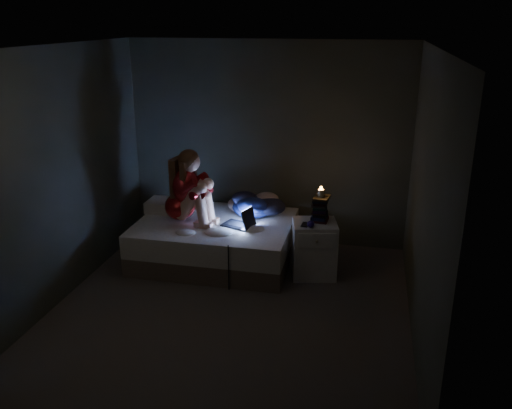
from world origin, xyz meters
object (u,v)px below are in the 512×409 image
(woman, at_px, (179,185))
(candle, at_px, (321,192))
(laptop, at_px, (238,216))
(nightstand, at_px, (314,249))
(phone, at_px, (303,224))
(bed, at_px, (215,241))

(woman, bearing_deg, candle, 9.46)
(woman, distance_m, laptop, 0.78)
(nightstand, bearing_deg, candle, 46.15)
(nightstand, height_order, candle, candle)
(nightstand, xyz_separation_m, candle, (0.05, 0.07, 0.66))
(nightstand, height_order, phone, phone)
(laptop, bearing_deg, woman, -162.06)
(nightstand, relative_size, phone, 4.66)
(candle, bearing_deg, nightstand, -121.71)
(woman, relative_size, candle, 11.36)
(laptop, bearing_deg, candle, 18.81)
(bed, xyz_separation_m, woman, (-0.41, -0.08, 0.71))
(laptop, height_order, nightstand, laptop)
(woman, xyz_separation_m, laptop, (0.71, -0.00, -0.33))
(woman, bearing_deg, bed, 19.99)
(nightstand, bearing_deg, phone, -158.43)
(laptop, xyz_separation_m, phone, (0.80, -0.15, 0.03))
(laptop, height_order, candle, candle)
(laptop, relative_size, phone, 2.54)
(woman, relative_size, laptop, 2.55)
(bed, bearing_deg, candle, -3.16)
(bed, distance_m, phone, 1.20)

